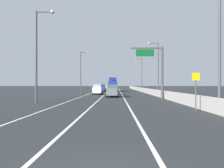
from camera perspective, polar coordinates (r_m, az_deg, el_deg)
The scene contains 19 objects.
ground_plane at distance 68.16m, azimuth 0.89°, elevation -1.81°, with size 320.00×320.00×0.00m, color #26282B.
lane_stripe_left at distance 59.45m, azimuth -4.46°, elevation -2.07°, with size 0.16×130.00×0.00m, color silver.
lane_stripe_center at distance 59.21m, azimuth -1.09°, elevation -2.08°, with size 0.16×130.00×0.00m, color silver.
lane_stripe_right at distance 59.18m, azimuth 2.30°, elevation -2.08°, with size 0.16×130.00×0.00m, color silver.
jersey_barrier_right at distance 44.74m, azimuth 10.46°, elevation -2.03°, with size 0.60×120.00×1.10m, color #B2ADA3.
overhead_sign_gantry at distance 29.95m, azimuth 12.54°, elevation 4.99°, with size 4.68×0.36×7.50m.
speed_advisory_sign at distance 17.39m, azimuth 22.52°, elevation -1.15°, with size 0.60×0.11×3.00m.
lamp_post_right_near at distance 18.39m, azimuth 27.28°, elevation 11.88°, with size 2.14×0.44×10.29m.
lamp_post_right_second at distance 40.60m, azimuth 12.51°, elevation 5.32°, with size 2.14×0.44×10.29m.
lamp_post_right_third at distance 63.69m, azimuth 8.15°, elevation 3.37°, with size 2.14×0.44×10.29m.
lamp_post_left_near at distance 24.05m, azimuth -19.98°, elevation 9.04°, with size 2.14×0.44×10.29m.
lamp_post_left_mid at distance 51.19m, azimuth -8.54°, elevation 4.21°, with size 2.14×0.44×10.29m.
car_white_0 at distance 41.44m, azimuth -4.06°, elevation -1.51°, with size 1.86×4.17×2.10m.
car_red_1 at distance 94.78m, azimuth -3.04°, elevation -0.69°, with size 2.01×4.34×2.09m.
car_blue_2 at distance 59.25m, azimuth -2.81°, elevation -1.08°, with size 1.89×4.36×2.06m.
car_green_3 at distance 41.36m, azimuth -0.18°, elevation -1.57°, with size 1.87×4.27×2.02m.
car_gray_4 at distance 33.44m, azimuth 0.05°, elevation -1.89°, with size 2.10×4.85×2.05m.
car_yellow_5 at distance 85.20m, azimuth -1.38°, elevation -0.78°, with size 2.10×4.65×2.02m.
box_truck at distance 57.48m, azimuth 0.22°, elevation -0.30°, with size 2.58×7.94×4.05m.
Camera 1 is at (0.31, -4.13, 2.10)m, focal length 32.47 mm.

